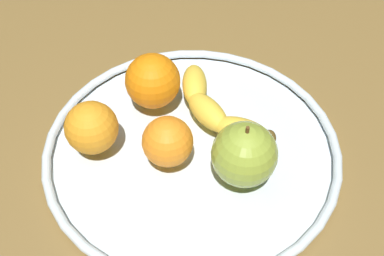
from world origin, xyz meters
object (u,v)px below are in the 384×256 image
Objects in this scene: banana at (216,110)px; orange_back_right at (166,141)px; fruit_bowl at (192,147)px; orange_front_right at (153,81)px; apple at (244,154)px; orange_front_left at (91,128)px.

banana is 3.01× the size of orange_back_right.
banana is (-1.31, 5.36, 2.66)cm from fruit_bowl.
orange_back_right is at bearing -27.11° from orange_front_right.
banana is 10.28cm from apple.
fruit_bowl is at bearing -71.81° from banana.
banana is at bearing 67.10° from orange_front_left.
orange_front_left is (-15.82, -11.68, -0.58)cm from apple.
orange_front_left is at bearing -127.83° from fruit_bowl.
fruit_bowl is 10.75cm from orange_front_right.
apple is at bearing 36.45° from orange_front_left.
apple reaches higher than orange_front_right.
fruit_bowl is 2.03× the size of banana.
fruit_bowl is 6.10× the size of orange_back_right.
orange_front_left is (1.75, -10.97, -0.40)cm from orange_front_right.
orange_back_right is (-8.20, -5.52, -0.79)cm from apple.
banana is 9.49cm from orange_back_right.
banana is 9.67cm from orange_front_right.
orange_front_right is (-8.29, -4.51, 2.09)cm from banana.
orange_front_right is at bearing 99.09° from orange_front_left.
orange_back_right is at bearing 38.98° from orange_front_left.
orange_front_right is 11.11cm from orange_front_left.
orange_front_left is (-7.85, -10.11, 4.35)cm from fruit_bowl.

